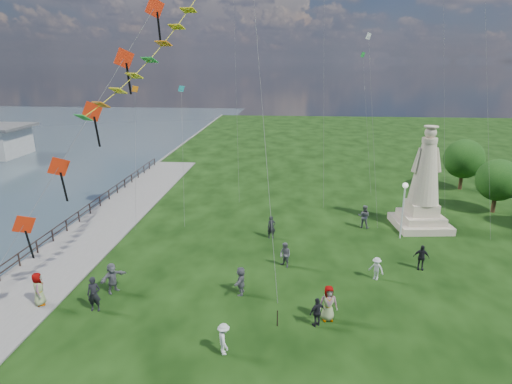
# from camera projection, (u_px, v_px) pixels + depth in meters

# --- Properties ---
(waterfront) EXTENTS (200.00, 200.00, 1.51)m
(waterfront) POSITION_uv_depth(u_px,v_px,m) (45.00, 262.00, 28.50)
(waterfront) COLOR #394B55
(waterfront) RESTS_ON ground
(statue) EXTENTS (4.40, 4.40, 8.12)m
(statue) POSITION_uv_depth(u_px,v_px,m) (424.00, 190.00, 33.49)
(statue) COLOR #BFA891
(statue) RESTS_ON ground
(lamppost) EXTENTS (0.40, 0.40, 4.33)m
(lamppost) POSITION_uv_depth(u_px,v_px,m) (404.00, 199.00, 31.30)
(lamppost) COLOR silver
(lamppost) RESTS_ON ground
(tree_row) EXTENTS (6.47, 14.78, 5.24)m
(tree_row) POSITION_uv_depth(u_px,v_px,m) (494.00, 174.00, 38.76)
(tree_row) COLOR #382314
(tree_row) RESTS_ON ground
(person_0) EXTENTS (0.74, 0.52, 1.94)m
(person_0) POSITION_uv_depth(u_px,v_px,m) (94.00, 294.00, 22.59)
(person_0) COLOR black
(person_0) RESTS_ON ground
(person_1) EXTENTS (0.92, 0.91, 1.65)m
(person_1) POSITION_uv_depth(u_px,v_px,m) (285.00, 255.00, 27.48)
(person_1) COLOR #595960
(person_1) RESTS_ON ground
(person_2) EXTENTS (0.86, 1.11, 1.53)m
(person_2) POSITION_uv_depth(u_px,v_px,m) (224.00, 339.00, 19.27)
(person_2) COLOR silver
(person_2) RESTS_ON ground
(person_3) EXTENTS (1.02, 0.91, 1.56)m
(person_3) POSITION_uv_depth(u_px,v_px,m) (317.00, 312.00, 21.31)
(person_3) COLOR black
(person_3) RESTS_ON ground
(person_4) EXTENTS (1.01, 0.71, 1.92)m
(person_4) POSITION_uv_depth(u_px,v_px,m) (328.00, 303.00, 21.76)
(person_4) COLOR #595960
(person_4) RESTS_ON ground
(person_5) EXTENTS (1.52, 1.79, 1.80)m
(person_5) POSITION_uv_depth(u_px,v_px,m) (112.00, 278.00, 24.44)
(person_5) COLOR #595960
(person_5) RESTS_ON ground
(person_6) EXTENTS (0.73, 0.60, 1.73)m
(person_6) POSITION_uv_depth(u_px,v_px,m) (271.00, 227.00, 31.98)
(person_6) COLOR black
(person_6) RESTS_ON ground
(person_7) EXTENTS (1.05, 0.82, 1.89)m
(person_7) POSITION_uv_depth(u_px,v_px,m) (364.00, 216.00, 33.99)
(person_7) COLOR #595960
(person_7) RESTS_ON ground
(person_8) EXTENTS (1.04, 0.94, 1.45)m
(person_8) POSITION_uv_depth(u_px,v_px,m) (376.00, 269.00, 25.91)
(person_8) COLOR silver
(person_8) RESTS_ON ground
(person_9) EXTENTS (1.04, 0.63, 1.67)m
(person_9) POSITION_uv_depth(u_px,v_px,m) (421.00, 257.00, 27.14)
(person_9) COLOR black
(person_9) RESTS_ON ground
(person_10) EXTENTS (0.89, 1.06, 1.87)m
(person_10) POSITION_uv_depth(u_px,v_px,m) (39.00, 291.00, 23.00)
(person_10) COLOR #595960
(person_10) RESTS_ON ground
(person_11) EXTENTS (0.81, 1.60, 1.67)m
(person_11) POSITION_uv_depth(u_px,v_px,m) (241.00, 281.00, 24.25)
(person_11) COLOR #595960
(person_11) RESTS_ON ground
(red_kite_train) EXTENTS (9.33, 9.35, 18.21)m
(red_kite_train) POSITION_uv_depth(u_px,v_px,m) (106.00, 93.00, 20.41)
(red_kite_train) COLOR black
(red_kite_train) RESTS_ON ground
(small_kites) EXTENTS (28.30, 15.93, 31.26)m
(small_kites) POSITION_uv_depth(u_px,v_px,m) (320.00, 42.00, 36.24)
(small_kites) COLOR teal
(small_kites) RESTS_ON ground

